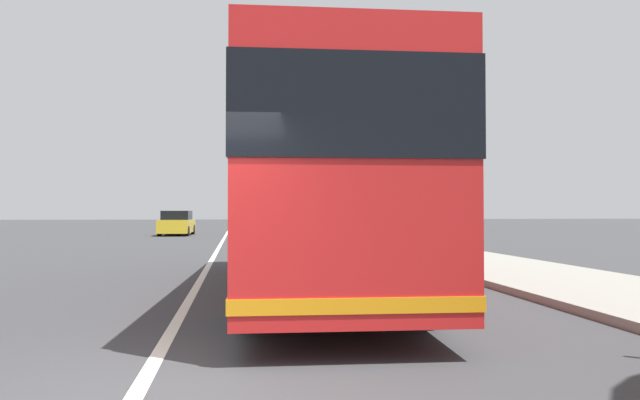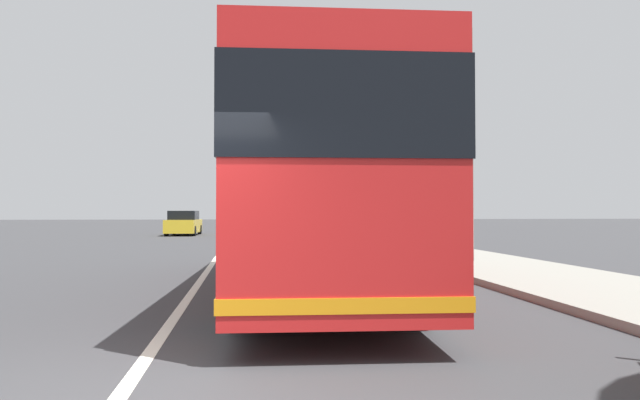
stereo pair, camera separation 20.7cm
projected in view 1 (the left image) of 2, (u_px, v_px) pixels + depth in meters
name	position (u px, v px, depth m)	size (l,w,h in m)	color
ground_plane	(134.00, 397.00, 4.60)	(220.00, 220.00, 0.00)	#38383A
sidewalk_curb	(483.00, 264.00, 15.59)	(110.00, 3.60, 0.14)	gray
lane_divider_line	(206.00, 270.00, 14.50)	(110.00, 0.16, 0.01)	silver
coach_bus	(315.00, 185.00, 10.93)	(11.03, 3.20, 3.56)	red
car_behind_bus	(177.00, 224.00, 36.56)	(4.50, 2.07, 1.60)	gold
car_oncoming	(259.00, 225.00, 36.27)	(4.02, 2.11, 1.43)	red
utility_pole	(466.00, 147.00, 15.88)	(0.25, 0.25, 6.76)	slate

